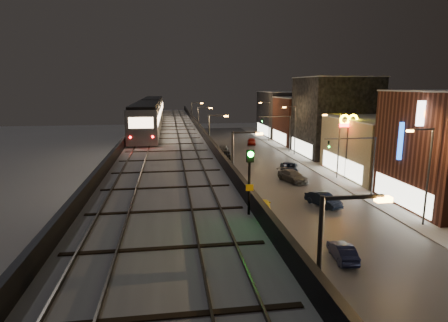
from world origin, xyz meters
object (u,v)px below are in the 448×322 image
subway_train (150,113)px  car_mid_dark (223,149)px  car_taxi (262,207)px  car_far_white (202,141)px  car_onc_silver (323,200)px  car_onc_dark (289,169)px  car_onc_white (293,177)px  rail_signal (250,169)px  car_mid_silver (224,155)px  car_near_white (342,252)px  sign_citgo (427,128)px  car_onc_red (252,142)px

subway_train → car_mid_dark: subway_train is taller
car_taxi → car_far_white: 45.80m
subway_train → car_onc_silver: 29.79m
car_onc_dark → car_onc_white: 4.76m
rail_signal → car_far_white: 64.60m
car_mid_silver → car_near_white: bearing=103.9°
car_mid_silver → car_onc_silver: 28.16m
car_mid_dark → rail_signal: bearing=93.3°
sign_citgo → car_mid_dark: bearing=110.7°
car_far_white → car_onc_silver: 45.27m
rail_signal → car_mid_silver: size_ratio=0.61×
car_onc_white → rail_signal: bearing=-129.3°
car_near_white → rail_signal: bearing=47.9°
car_near_white → car_mid_dark: car_mid_dark is taller
car_taxi → car_mid_dark: (1.17, 34.94, -0.05)m
rail_signal → car_far_white: rail_signal is taller
rail_signal → car_onc_red: 63.88m
car_mid_dark → car_onc_red: bearing=-120.5°
rail_signal → car_near_white: (8.70, 7.60, -8.22)m
car_onc_silver → sign_citgo: (8.29, -3.88, 7.91)m
car_taxi → car_mid_silver: size_ratio=0.89×
car_taxi → car_near_white: car_taxi is taller
car_mid_dark → car_far_white: size_ratio=1.12×
car_onc_silver → car_onc_white: bearing=70.3°
subway_train → car_onc_white: (18.81, -11.43, -7.81)m
car_mid_silver → sign_citgo: size_ratio=0.45×
rail_signal → car_onc_red: size_ratio=0.73×
subway_train → car_near_white: bearing=-66.0°
car_near_white → car_mid_silver: 39.52m
rail_signal → car_onc_red: (13.88, 61.82, -8.10)m
car_mid_dark → car_far_white: 11.26m
car_near_white → car_far_white: (-5.37, 56.41, 0.14)m
car_near_white → car_far_white: size_ratio=0.84×
car_onc_dark → car_onc_white: (-1.01, -4.65, -0.01)m
car_onc_silver → car_taxi: bearing=172.0°
rail_signal → car_mid_dark: rail_signal is taller
car_onc_red → car_onc_silver: bearing=-79.2°
car_onc_white → car_mid_dark: bearing=87.6°
car_near_white → car_taxi: bearing=-65.4°
subway_train → car_mid_silver: 15.45m
car_onc_dark → car_far_white: bearing=125.9°
rail_signal → car_onc_dark: bearing=68.8°
car_onc_silver → car_onc_dark: car_onc_dark is taller
car_onc_white → car_onc_red: size_ratio=1.20×
car_taxi → subway_train: bearing=-51.5°
car_onc_silver → sign_citgo: 12.09m
car_mid_silver → car_onc_dark: car_onc_dark is taller
subway_train → rail_signal: (6.40, -41.46, 0.28)m
car_onc_silver → car_onc_white: size_ratio=0.85×
car_taxi → car_far_white: car_taxi is taller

